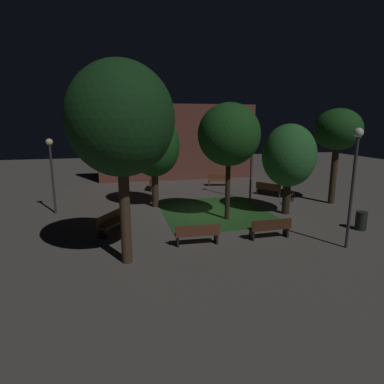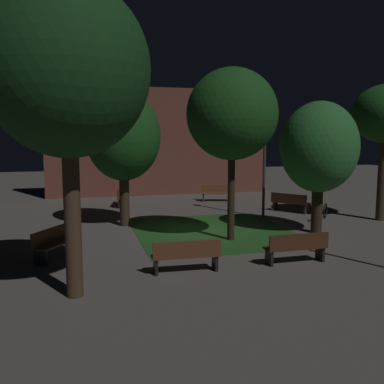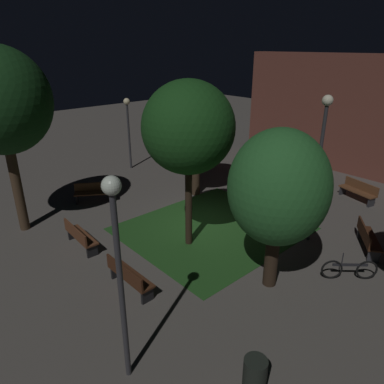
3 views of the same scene
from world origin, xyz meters
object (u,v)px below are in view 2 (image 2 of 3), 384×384
bench_path_side (218,192)px  tree_back_right (67,71)px  tree_left_canopy (232,115)px  bench_near_trees (290,202)px  bench_corner (297,247)px  bench_by_lamp (186,255)px  lamp_post_plaza_east (265,137)px  bicycle (323,212)px  bench_lawn_edge (56,242)px  bench_front_right (122,196)px  tree_near_wall (123,137)px  tree_right_canopy (319,148)px

bench_path_side → tree_back_right: 15.29m
tree_left_canopy → tree_back_right: tree_back_right is taller
bench_near_trees → bench_corner: bearing=-116.2°
bench_by_lamp → bench_near_trees: 10.16m
lamp_post_plaza_east → bicycle: bearing=-30.4°
bench_corner → tree_back_right: 7.53m
bench_near_trees → lamp_post_plaza_east: bearing=-153.1°
bench_lawn_edge → tree_back_right: (0.55, -3.35, 4.44)m
bench_lawn_edge → bicycle: 11.06m
bench_corner → bench_front_right: same height
bench_corner → tree_near_wall: tree_near_wall is taller
bench_by_lamp → tree_left_canopy: (2.35, 3.10, 3.77)m
bench_corner → bench_lawn_edge: (-6.55, 2.37, 0.00)m
tree_left_canopy → bicycle: 6.68m
bench_front_right → bench_lawn_edge: bearing=-107.7°
bench_front_right → tree_right_canopy: tree_right_canopy is taller
bench_lawn_edge → bench_near_trees: (10.24, 5.12, 0.00)m
bench_lawn_edge → tree_left_canopy: 6.89m
bicycle → tree_near_wall: bearing=172.4°
bench_by_lamp → tree_back_right: bearing=-160.7°
bench_corner → tree_back_right: bearing=-170.7°
bench_lawn_edge → bicycle: bearing=15.6°
bench_lawn_edge → tree_right_canopy: tree_right_canopy is taller
tree_near_wall → tree_right_canopy: size_ratio=1.11×
bicycle → bench_by_lamp: bearing=-143.7°
bench_by_lamp → bicycle: bearing=36.3°
tree_back_right → tree_right_canopy: bearing=26.7°
bicycle → bench_front_right: bearing=142.4°
bench_by_lamp → tree_left_canopy: size_ratio=0.31×
bench_lawn_edge → tree_right_canopy: (9.15, 0.97, 2.65)m
bench_corner → bench_near_trees: same height
tree_near_wall → bench_lawn_edge: bearing=-121.2°
bench_lawn_edge → tree_back_right: tree_back_right is taller
bench_path_side → lamp_post_plaza_east: (0.44, -4.97, 3.03)m
tree_left_canopy → bench_near_trees: bearing=44.2°
bench_by_lamp → bench_path_side: same height
tree_back_right → tree_left_canopy: bearing=38.3°
tree_near_wall → tree_right_canopy: 7.39m
bench_by_lamp → tree_back_right: (-2.82, -0.99, 4.44)m
tree_right_canopy → lamp_post_plaza_east: size_ratio=0.91×
bench_near_trees → tree_left_canopy: bearing=-135.8°
tree_near_wall → bicycle: size_ratio=4.08×
bench_by_lamp → bench_lawn_edge: (-3.37, 2.37, 0.00)m
tree_left_canopy → tree_right_canopy: (3.43, 0.23, -1.13)m
bench_corner → bench_path_side: same height
bench_lawn_edge → tree_near_wall: bearing=58.8°
bench_corner → lamp_post_plaza_east: size_ratio=0.34×
bench_lawn_edge → bench_path_side: bearing=48.8°
tree_near_wall → tree_right_canopy: bearing=-24.8°
bench_path_side → bicycle: size_ratio=1.43×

